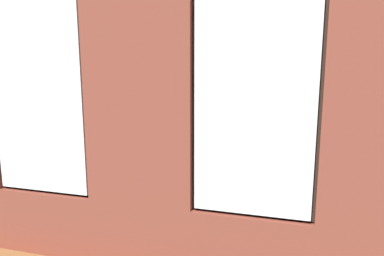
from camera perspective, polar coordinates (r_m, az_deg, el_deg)
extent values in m
cube|color=brown|center=(6.09, 2.38, -8.46)|extent=(6.63, 5.97, 0.10)
cube|color=brown|center=(3.30, -8.20, 3.72)|extent=(0.99, 0.16, 3.13)
cube|color=brown|center=(3.42, 8.78, -17.97)|extent=(1.02, 0.16, 0.65)
cube|color=white|center=(2.97, 9.48, 6.38)|extent=(0.96, 0.03, 2.13)
cube|color=#38281E|center=(3.03, 9.61, 6.47)|extent=(1.02, 0.04, 2.19)
cube|color=brown|center=(4.14, -20.88, -13.28)|extent=(1.02, 0.16, 0.65)
cube|color=white|center=(3.77, -22.71, 6.63)|extent=(0.96, 0.03, 2.13)
cube|color=#38281E|center=(3.82, -22.15, 6.71)|extent=(1.02, 0.04, 2.19)
cube|color=olive|center=(3.62, -7.13, -11.07)|extent=(3.23, 0.24, 0.06)
cube|color=black|center=(3.35, -7.74, 10.31)|extent=(0.41, 0.03, 0.53)
cube|color=#A33875|center=(3.37, -7.64, 10.31)|extent=(0.35, 0.01, 0.47)
cube|color=silver|center=(6.91, -22.74, 6.71)|extent=(0.10, 4.97, 3.13)
cube|color=black|center=(4.42, -8.19, -12.68)|extent=(1.89, 0.85, 0.42)
cube|color=black|center=(4.00, -10.27, -9.16)|extent=(1.89, 0.24, 0.38)
cube|color=black|center=(4.05, 2.70, -10.09)|extent=(0.22, 0.85, 0.24)
cube|color=black|center=(4.70, -17.72, -7.61)|extent=(0.22, 0.85, 0.24)
cube|color=black|center=(4.23, -3.51, -9.77)|extent=(0.67, 0.65, 0.12)
cube|color=black|center=(4.51, -12.33, -8.66)|extent=(0.67, 0.65, 0.12)
cube|color=black|center=(5.90, 24.40, -7.45)|extent=(0.99, 2.10, 0.42)
cube|color=black|center=(6.70, 24.08, -2.55)|extent=(0.86, 0.28, 0.24)
cube|color=black|center=(4.95, 25.41, -7.24)|extent=(0.86, 0.28, 0.24)
cube|color=black|center=(6.21, 23.98, -3.93)|extent=(0.70, 0.78, 0.12)
cube|color=black|center=(5.44, 24.50, -6.00)|extent=(0.70, 0.78, 0.12)
cube|color=#A87547|center=(6.47, -0.90, -3.20)|extent=(1.23, 0.77, 0.04)
cube|color=#A87547|center=(6.70, 4.50, -4.57)|extent=(0.07, 0.07, 0.37)
cube|color=#A87547|center=(7.00, -4.49, -3.89)|extent=(0.07, 0.07, 0.37)
cube|color=#A87547|center=(6.09, 3.26, -6.15)|extent=(0.07, 0.07, 0.37)
cube|color=#A87547|center=(6.41, -6.54, -5.31)|extent=(0.07, 0.07, 0.37)
cylinder|color=#4C4C51|center=(6.50, 2.31, -2.55)|extent=(0.08, 0.08, 0.09)
cube|color=#B2B2B7|center=(6.47, -4.34, -2.95)|extent=(0.05, 0.17, 0.02)
cube|color=black|center=(7.38, -17.44, -3.00)|extent=(1.10, 0.42, 0.52)
cube|color=black|center=(7.32, -17.57, -0.84)|extent=(0.53, 0.20, 0.05)
cube|color=black|center=(7.31, -17.59, -0.41)|extent=(0.06, 0.04, 0.06)
cube|color=black|center=(7.25, -17.76, 2.49)|extent=(1.20, 0.04, 0.69)
cube|color=black|center=(7.27, -17.67, 2.52)|extent=(1.15, 0.01, 0.64)
cylinder|color=olive|center=(7.75, 4.88, -2.78)|extent=(0.53, 0.53, 0.28)
ellipsoid|color=silver|center=(7.68, 4.92, -0.26)|extent=(1.18, 1.18, 0.47)
ellipsoid|color=navy|center=(7.67, 4.29, 0.64)|extent=(0.44, 0.44, 0.18)
cylinder|color=#47423D|center=(5.09, -24.63, -11.14)|extent=(0.30, 0.30, 0.29)
cylinder|color=brown|center=(4.99, -24.92, -7.81)|extent=(0.05, 0.05, 0.33)
cone|color=#286B2D|center=(5.07, -27.12, -2.73)|extent=(0.59, 0.20, 0.59)
cone|color=#286B2D|center=(4.65, -26.45, -3.83)|extent=(0.29, 0.58, 0.58)
cone|color=#286B2D|center=(4.65, -23.65, -3.98)|extent=(0.62, 0.32, 0.53)
cone|color=#286B2D|center=(4.80, -22.32, -3.22)|extent=(0.59, 0.32, 0.56)
cone|color=#286B2D|center=(5.06, -23.23, -2.52)|extent=(0.15, 0.59, 0.58)
cone|color=#286B2D|center=(5.14, -25.08, -2.55)|extent=(0.44, 0.55, 0.56)
cylinder|color=#9E5638|center=(8.57, -9.99, -1.17)|extent=(0.44, 0.44, 0.40)
cylinder|color=brown|center=(8.52, -10.05, 0.68)|extent=(0.07, 0.07, 0.16)
ellipsoid|color=#337F38|center=(8.46, -10.14, 3.28)|extent=(0.73, 0.73, 0.62)
cylinder|color=#47423D|center=(6.31, -18.17, -6.45)|extent=(0.31, 0.31, 0.29)
cylinder|color=brown|center=(6.21, -18.38, -3.01)|extent=(0.06, 0.06, 0.49)
cone|color=#3D8E42|center=(6.23, -19.73, 0.75)|extent=(0.42, 0.17, 0.42)
cone|color=#3D8E42|center=(6.06, -20.01, 0.36)|extent=(0.32, 0.44, 0.40)
cone|color=#3D8E42|center=(5.98, -18.06, 0.43)|extent=(0.42, 0.35, 0.42)
cone|color=#3D8E42|center=(6.15, -17.45, 0.99)|extent=(0.36, 0.36, 0.45)
cone|color=#3D8E42|center=(6.26, -18.25, 1.04)|extent=(0.25, 0.41, 0.44)
cylinder|color=#9E5638|center=(6.92, 14.00, -5.30)|extent=(0.14, 0.14, 0.15)
cylinder|color=brown|center=(6.89, 14.05, -4.41)|extent=(0.02, 0.02, 0.07)
ellipsoid|color=#286B2D|center=(6.84, 14.11, -3.03)|extent=(0.34, 0.34, 0.27)
cylinder|color=#47423D|center=(4.11, 10.56, -15.16)|extent=(0.29, 0.29, 0.36)
cylinder|color=brown|center=(3.93, 10.79, -9.11)|extent=(0.05, 0.05, 0.56)
cone|color=#337F38|center=(3.83, 8.95, -1.92)|extent=(0.39, 0.17, 0.48)
cone|color=#337F38|center=(3.70, 9.38, -2.34)|extent=(0.33, 0.34, 0.48)
cone|color=#337F38|center=(3.63, 11.46, -3.07)|extent=(0.20, 0.44, 0.44)
cone|color=#337F38|center=(3.67, 13.44, -3.58)|extent=(0.44, 0.36, 0.38)
cone|color=#337F38|center=(3.87, 13.11, -2.07)|extent=(0.39, 0.31, 0.46)
cone|color=#337F38|center=(3.96, 11.45, -1.85)|extent=(0.14, 0.42, 0.45)
cone|color=#337F38|center=(3.95, 9.34, -2.15)|extent=(0.38, 0.40, 0.41)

